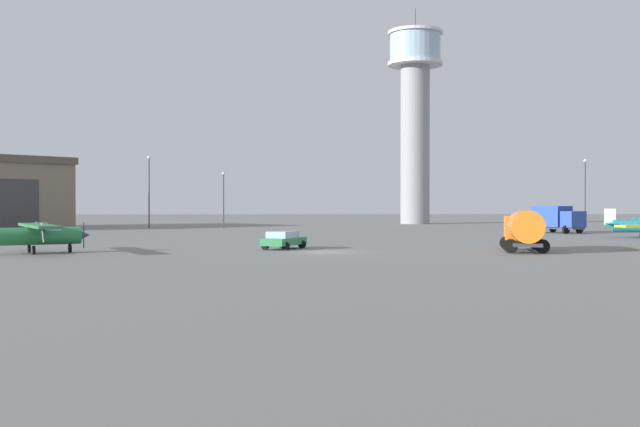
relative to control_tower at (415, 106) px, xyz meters
The scene contains 10 objects.
ground_plane 81.07m from the control_tower, 104.16° to the right, with size 400.00×400.00×0.00m, color slate.
control_tower is the anchor object (origin of this frame).
airplane_green 88.68m from the control_tower, 117.24° to the right, with size 7.63×9.55×2.96m.
truck_fuel_tanker_orange 78.74m from the control_tower, 93.61° to the right, with size 4.08×7.06×3.01m.
truck_box_blue 47.32m from the control_tower, 76.69° to the right, with size 5.08×6.67×3.22m.
car_black 70.43m from the control_tower, 137.82° to the right, with size 2.42×4.30×1.37m.
car_green 78.45m from the control_tower, 107.04° to the right, with size 3.57×4.65×1.37m.
light_post_west 34.17m from the control_tower, 45.96° to the right, with size 0.44×0.44×10.06m.
light_post_east 41.86m from the control_tower, 144.15° to the right, with size 0.44×0.44×8.08m.
light_post_north 49.77m from the control_tower, 152.32° to the right, with size 0.44×0.44×10.38m.
Camera 1 is at (-2.41, -53.04, 3.44)m, focal length 41.51 mm.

